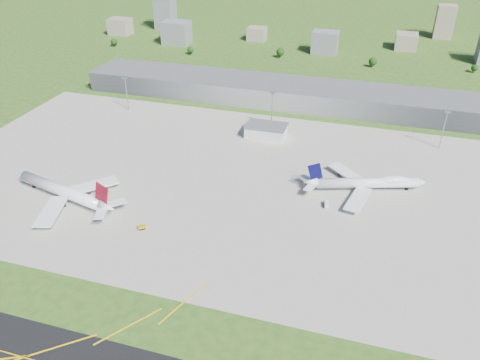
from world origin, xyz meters
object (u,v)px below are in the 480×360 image
(tug_yellow, at_px, (142,228))
(van_white_far, at_px, (354,204))
(airliner_blue_quad, at_px, (367,183))
(airliner_red_twin, at_px, (65,192))
(van_white_near, at_px, (327,205))

(tug_yellow, distance_m, van_white_far, 108.23)
(airliner_blue_quad, distance_m, tug_yellow, 121.43)
(airliner_red_twin, height_order, tug_yellow, airliner_red_twin)
(airliner_blue_quad, height_order, van_white_near, airliner_blue_quad)
(airliner_blue_quad, relative_size, van_white_near, 11.74)
(van_white_near, height_order, van_white_far, van_white_near)
(tug_yellow, bearing_deg, van_white_near, -8.67)
(van_white_far, bearing_deg, tug_yellow, -166.73)
(van_white_near, bearing_deg, van_white_far, -82.09)
(van_white_far, bearing_deg, airliner_blue_quad, 58.97)
(airliner_red_twin, xyz_separation_m, van_white_far, (145.61, 38.40, -4.11))
(airliner_red_twin, height_order, airliner_blue_quad, airliner_red_twin)
(airliner_red_twin, distance_m, airliner_blue_quad, 160.71)
(airliner_blue_quad, relative_size, van_white_far, 14.74)
(tug_yellow, bearing_deg, van_white_far, -9.78)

